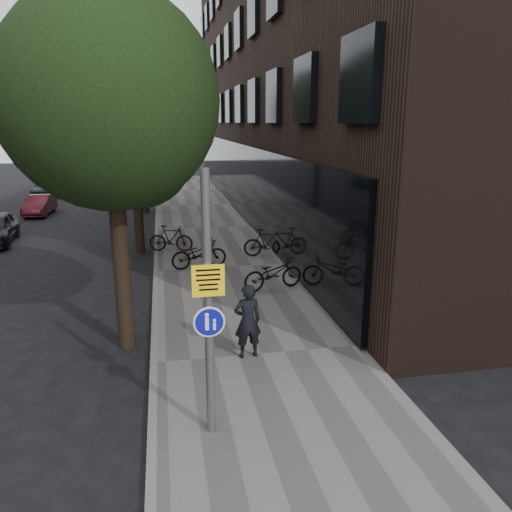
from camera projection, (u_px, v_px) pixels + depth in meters
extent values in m
plane|color=black|center=(289.00, 461.00, 7.43)|extent=(120.00, 120.00, 0.00)
cube|color=slate|center=(223.00, 269.00, 16.94)|extent=(4.50, 60.00, 0.12)
cube|color=slate|center=(156.00, 272.00, 16.54)|extent=(0.15, 60.00, 0.13)
cube|color=black|center=(342.00, 45.00, 27.48)|extent=(12.00, 40.00, 18.00)
cylinder|color=black|center=(122.00, 278.00, 10.82)|extent=(0.36, 0.36, 3.20)
sphere|color=black|center=(109.00, 100.00, 9.85)|extent=(4.40, 4.40, 4.40)
sphere|color=black|center=(135.00, 149.00, 10.94)|extent=(2.64, 2.64, 2.64)
cylinder|color=black|center=(138.00, 211.00, 18.88)|extent=(0.36, 0.36, 3.20)
sphere|color=black|center=(132.00, 110.00, 17.92)|extent=(5.00, 5.00, 5.00)
sphere|color=black|center=(145.00, 138.00, 19.01)|extent=(3.00, 3.00, 3.00)
cylinder|color=black|center=(145.00, 184.00, 27.42)|extent=(0.36, 0.36, 3.20)
sphere|color=black|center=(141.00, 114.00, 26.46)|extent=(5.00, 5.00, 5.00)
sphere|color=black|center=(150.00, 133.00, 27.55)|extent=(3.00, 3.00, 3.00)
cylinder|color=#595B5E|center=(208.00, 309.00, 7.42)|extent=(0.14, 0.14, 4.15)
cube|color=yellow|center=(208.00, 279.00, 7.30)|extent=(0.48, 0.03, 0.48)
cylinder|color=#0D1092|center=(209.00, 320.00, 7.47)|extent=(0.42, 0.01, 0.42)
cylinder|color=white|center=(209.00, 320.00, 7.47)|extent=(0.48, 0.01, 0.48)
imported|color=black|center=(248.00, 321.00, 10.28)|extent=(0.62, 0.45, 1.59)
imported|color=black|center=(273.00, 273.00, 14.56)|extent=(1.96, 1.09, 0.98)
imported|color=black|center=(267.00, 243.00, 18.16)|extent=(1.74, 0.64, 1.02)
imported|color=black|center=(199.00, 254.00, 16.69)|extent=(1.96, 0.98, 0.99)
imported|color=black|center=(171.00, 239.00, 18.84)|extent=(1.72, 0.85, 1.00)
imported|color=maroon|center=(40.00, 205.00, 26.93)|extent=(1.27, 3.28, 1.07)
imported|color=#1A1F30|center=(49.00, 188.00, 33.63)|extent=(1.91, 4.10, 1.16)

